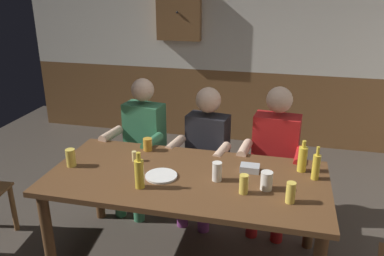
% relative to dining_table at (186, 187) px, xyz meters
% --- Properties ---
extents(back_wall_upper, '(5.66, 0.12, 1.55)m').
position_rel_dining_table_xyz_m(back_wall_upper, '(0.00, 2.60, 1.07)').
color(back_wall_upper, silver).
extents(back_wall_wainscot, '(5.66, 0.12, 0.95)m').
position_rel_dining_table_xyz_m(back_wall_wainscot, '(0.00, 2.60, -0.18)').
color(back_wall_wainscot, brown).
rests_on(back_wall_wainscot, ground_plane).
extents(dining_table, '(2.01, 0.96, 0.75)m').
position_rel_dining_table_xyz_m(dining_table, '(0.00, 0.00, 0.00)').
color(dining_table, brown).
rests_on(dining_table, ground_plane).
extents(person_0, '(0.54, 0.54, 1.24)m').
position_rel_dining_table_xyz_m(person_0, '(-0.62, 0.71, 0.02)').
color(person_0, '#33724C').
rests_on(person_0, ground_plane).
extents(person_1, '(0.54, 0.54, 1.20)m').
position_rel_dining_table_xyz_m(person_1, '(-0.01, 0.70, 0.01)').
color(person_1, black).
rests_on(person_1, ground_plane).
extents(person_2, '(0.55, 0.54, 1.24)m').
position_rel_dining_table_xyz_m(person_2, '(0.60, 0.71, 0.03)').
color(person_2, '#AD1919').
rests_on(person_2, ground_plane).
extents(table_candle, '(0.04, 0.04, 0.08)m').
position_rel_dining_table_xyz_m(table_candle, '(-0.46, 0.15, 0.13)').
color(table_candle, '#F9E08C').
rests_on(table_candle, dining_table).
extents(condiment_caddy, '(0.14, 0.10, 0.05)m').
position_rel_dining_table_xyz_m(condiment_caddy, '(0.44, 0.18, 0.12)').
color(condiment_caddy, '#B2B7BC').
rests_on(condiment_caddy, dining_table).
extents(plate_0, '(0.23, 0.23, 0.01)m').
position_rel_dining_table_xyz_m(plate_0, '(-0.17, -0.06, 0.10)').
color(plate_0, white).
rests_on(plate_0, dining_table).
extents(bottle_0, '(0.07, 0.07, 0.24)m').
position_rel_dining_table_xyz_m(bottle_0, '(0.81, 0.28, 0.19)').
color(bottle_0, gold).
rests_on(bottle_0, dining_table).
extents(bottle_1, '(0.05, 0.05, 0.25)m').
position_rel_dining_table_xyz_m(bottle_1, '(0.90, 0.17, 0.19)').
color(bottle_1, gold).
rests_on(bottle_1, dining_table).
extents(bottle_2, '(0.06, 0.06, 0.26)m').
position_rel_dining_table_xyz_m(bottle_2, '(-0.27, -0.23, 0.20)').
color(bottle_2, gold).
rests_on(bottle_2, dining_table).
extents(pint_glass_0, '(0.06, 0.06, 0.14)m').
position_rel_dining_table_xyz_m(pint_glass_0, '(0.73, -0.19, 0.16)').
color(pint_glass_0, '#E5C64C').
rests_on(pint_glass_0, dining_table).
extents(pint_glass_1, '(0.07, 0.07, 0.14)m').
position_rel_dining_table_xyz_m(pint_glass_1, '(0.23, -0.01, 0.16)').
color(pint_glass_1, white).
rests_on(pint_glass_1, dining_table).
extents(pint_glass_2, '(0.07, 0.07, 0.14)m').
position_rel_dining_table_xyz_m(pint_glass_2, '(-0.89, -0.05, 0.16)').
color(pint_glass_2, '#E5C64C').
rests_on(pint_glass_2, dining_table).
extents(pint_glass_3, '(0.08, 0.08, 0.13)m').
position_rel_dining_table_xyz_m(pint_glass_3, '(0.57, -0.06, 0.16)').
color(pint_glass_3, white).
rests_on(pint_glass_3, dining_table).
extents(pint_glass_4, '(0.07, 0.07, 0.11)m').
position_rel_dining_table_xyz_m(pint_glass_4, '(-0.42, 0.36, 0.14)').
color(pint_glass_4, gold).
rests_on(pint_glass_4, dining_table).
extents(pint_glass_5, '(0.06, 0.06, 0.13)m').
position_rel_dining_table_xyz_m(pint_glass_5, '(0.43, -0.15, 0.16)').
color(pint_glass_5, '#E5C64C').
rests_on(pint_glass_5, dining_table).
extents(wall_dart_cabinet, '(0.56, 0.15, 0.70)m').
position_rel_dining_table_xyz_m(wall_dart_cabinet, '(-0.72, 2.47, 1.02)').
color(wall_dart_cabinet, brown).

